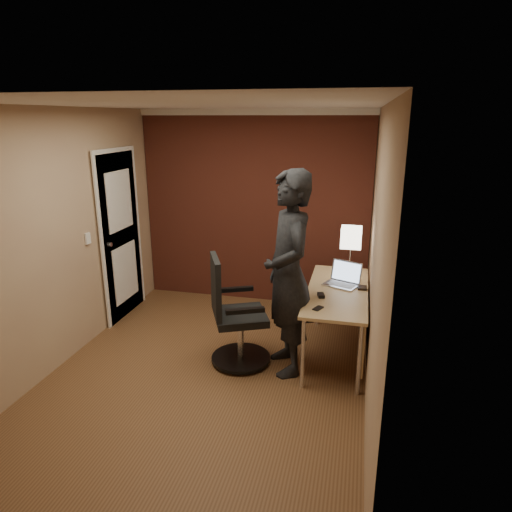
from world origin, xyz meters
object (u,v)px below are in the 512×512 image
Objects in this scene: mouse at (321,295)px; person at (288,274)px; desk at (344,302)px; office_chair at (233,318)px; phone at (318,308)px; desk_lamp at (351,238)px; laptop at (343,278)px; wallet at (362,288)px.

mouse is 0.41m from person.
office_chair reaches higher than desk.
desk_lamp is at bearing 101.84° from phone.
phone is (0.00, -0.29, -0.01)m from mouse.
desk is 0.26m from laptop.
desk_lamp is 1.14m from phone.
phone is at bearing -105.37° from laptop.
desk_lamp is (0.02, 0.50, 0.55)m from desk.
laptop reaches higher than desk.
mouse is 0.91× the size of wallet.
desk_lamp reaches higher than wallet.
wallet is at bearing -25.73° from laptop.
desk_lamp is 0.48× the size of office_chair.
mouse is at bearing -133.41° from desk.
wallet is (0.15, -0.42, -0.41)m from desk_lamp.
laptop reaches higher than mouse.
phone is at bearing -103.05° from desk_lamp.
person is (-0.30, -0.14, 0.24)m from mouse.
person is (-0.52, -0.37, 0.38)m from desk.
office_chair is at bearing 176.16° from mouse.
laptop is 0.21× the size of person.
office_chair is at bearing -163.77° from phone.
phone is at bearing -8.66° from office_chair.
wallet is (0.39, 0.31, -0.01)m from mouse.
mouse is 0.05× the size of person.
laptop reaches higher than wallet.
desk_lamp is at bearing 82.00° from laptop.
wallet is (0.39, 0.61, 0.01)m from phone.
phone is at bearing -104.86° from mouse.
desk_lamp is at bearing 109.33° from wallet.
person is at bearing -144.70° from desk.
desk_lamp is at bearing 87.69° from desk.
mouse is at bearing -115.56° from laptop.
person is (-0.50, -0.54, 0.19)m from laptop.
mouse is 0.50m from wallet.
desk is 0.35m from mouse.
desk is 0.75m from person.
mouse reaches higher than phone.
desk is at bearing -155.03° from wallet.
office_chair is at bearing -140.05° from desk_lamp.
desk_lamp is 0.27× the size of person.
desk_lamp is 4.65× the size of phone.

